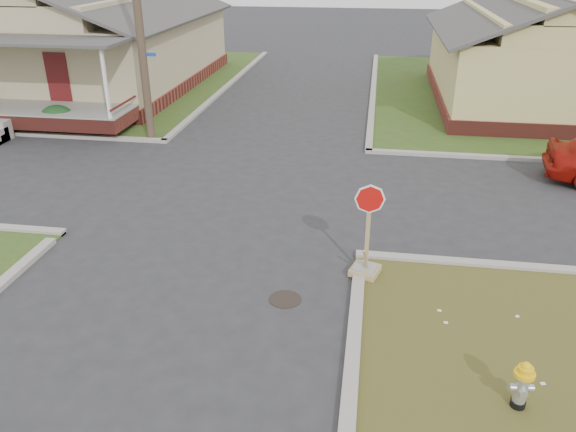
# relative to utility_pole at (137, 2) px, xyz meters

# --- Properties ---
(ground) EXTENTS (120.00, 120.00, 0.00)m
(ground) POSITION_rel_utility_pole_xyz_m (4.20, -8.90, -4.66)
(ground) COLOR #2A2A2D
(ground) RESTS_ON ground
(verge_far_left) EXTENTS (19.00, 19.00, 0.05)m
(verge_far_left) POSITION_rel_utility_pole_xyz_m (-8.80, 9.10, -4.64)
(verge_far_left) COLOR #2F4E1B
(verge_far_left) RESTS_ON ground
(curbs) EXTENTS (80.00, 40.00, 0.12)m
(curbs) POSITION_rel_utility_pole_xyz_m (4.20, -3.90, -4.66)
(curbs) COLOR #9D988E
(curbs) RESTS_ON ground
(manhole) EXTENTS (0.64, 0.64, 0.01)m
(manhole) POSITION_rel_utility_pole_xyz_m (6.40, -9.40, -4.66)
(manhole) COLOR black
(manhole) RESTS_ON ground
(corner_house) EXTENTS (10.10, 15.50, 5.30)m
(corner_house) POSITION_rel_utility_pole_xyz_m (-5.80, 7.78, -2.38)
(corner_house) COLOR maroon
(corner_house) RESTS_ON ground
(side_house_yellow) EXTENTS (7.60, 11.60, 4.70)m
(side_house_yellow) POSITION_rel_utility_pole_xyz_m (14.20, 7.60, -2.47)
(side_house_yellow) COLOR maroon
(side_house_yellow) RESTS_ON ground
(utility_pole) EXTENTS (1.80, 0.28, 9.00)m
(utility_pole) POSITION_rel_utility_pole_xyz_m (0.00, 0.00, 0.00)
(utility_pole) COLOR #463528
(utility_pole) RESTS_ON ground
(fire_hydrant) EXTENTS (0.31, 0.31, 0.82)m
(fire_hydrant) POSITION_rel_utility_pole_xyz_m (10.30, -11.72, -4.16)
(fire_hydrant) COLOR black
(fire_hydrant) RESTS_ON ground
(stop_sign) EXTENTS (0.58, 0.56, 2.03)m
(stop_sign) POSITION_rel_utility_pole_xyz_m (7.92, -8.25, -4.17)
(stop_sign) COLOR #9E7F56
(stop_sign) RESTS_ON ground
(hedge_right) EXTENTS (1.36, 1.12, 1.04)m
(hedge_right) POSITION_rel_utility_pole_xyz_m (-3.66, 0.18, -4.09)
(hedge_right) COLOR #143818
(hedge_right) RESTS_ON verge_far_left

